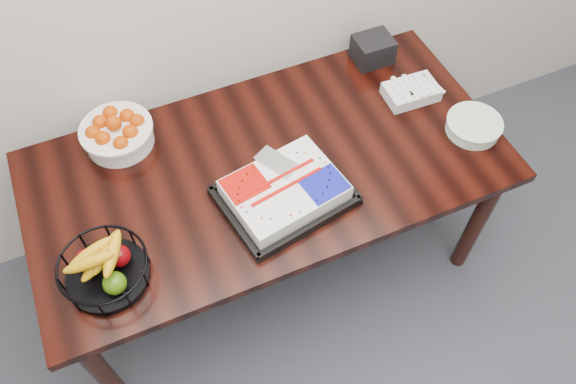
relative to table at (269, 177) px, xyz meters
name	(u,v)px	position (x,y,z in m)	size (l,w,h in m)	color
table	(269,177)	(0.00, 0.00, 0.00)	(1.80, 0.90, 0.75)	black
cake_tray	(285,192)	(0.00, -0.17, 0.13)	(0.50, 0.42, 0.09)	black
tangerine_bowl	(116,129)	(-0.48, 0.33, 0.16)	(0.28, 0.28, 0.18)	white
fruit_basket	(104,269)	(-0.66, -0.23, 0.15)	(0.29, 0.29, 0.15)	black
plate_stack	(473,126)	(0.80, -0.17, 0.11)	(0.22, 0.22, 0.05)	white
fork_bag	(411,91)	(0.67, 0.09, 0.12)	(0.22, 0.15, 0.06)	silver
napkin_box	(373,50)	(0.63, 0.35, 0.14)	(0.16, 0.13, 0.11)	black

